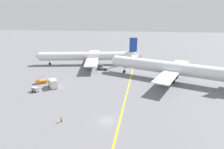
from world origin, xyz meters
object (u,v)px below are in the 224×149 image
ground_crew_marshaller_foreground (61,119)px  pushback_tug (103,67)px  airliner_at_gate_left (89,56)px  gse_stair_truck_yellow (41,81)px  gse_catering_truck_tall (53,83)px  gse_baggage_cart_trailing (35,89)px  airliner_being_pushed (168,68)px

ground_crew_marshaller_foreground → pushback_tug: bearing=89.6°
airliner_at_gate_left → pushback_tug: size_ratio=6.65×
pushback_tug → gse_stair_truck_yellow: size_ratio=1.91×
gse_catering_truck_tall → gse_stair_truck_yellow: size_ratio=1.25×
airliner_at_gate_left → gse_baggage_cart_trailing: 44.81m
gse_stair_truck_yellow → airliner_being_pushed: bearing=14.2°
pushback_tug → airliner_at_gate_left: bearing=136.3°
pushback_tug → gse_catering_truck_tall: 32.30m
airliner_at_gate_left → gse_catering_truck_tall: size_ratio=10.15×
gse_catering_truck_tall → gse_baggage_cart_trailing: (-4.51, -5.25, -0.90)m
gse_catering_truck_tall → gse_baggage_cart_trailing: bearing=-130.7°
ground_crew_marshaller_foreground → airliner_at_gate_left: bearing=98.7°
gse_stair_truck_yellow → airliner_at_gate_left: bearing=71.8°
gse_baggage_cart_trailing → gse_stair_truck_yellow: bearing=106.2°
airliner_at_gate_left → gse_stair_truck_yellow: size_ratio=12.74×
gse_baggage_cart_trailing → gse_catering_truck_tall: bearing=49.3°
pushback_tug → gse_baggage_cart_trailing: size_ratio=2.94×
airliner_being_pushed → pushback_tug: bearing=159.8°
pushback_tug → gse_catering_truck_tall: gse_catering_truck_tall is taller
gse_catering_truck_tall → airliner_being_pushed: bearing=20.4°
pushback_tug → gse_stair_truck_yellow: (-21.41, -25.27, -0.13)m
gse_catering_truck_tall → gse_stair_truck_yellow: gse_stair_truck_yellow is taller
pushback_tug → ground_crew_marshaller_foreground: 52.89m
airliner_at_gate_left → gse_baggage_cart_trailing: bearing=-101.4°
ground_crew_marshaller_foreground → gse_baggage_cart_trailing: bearing=134.6°
airliner_being_pushed → gse_baggage_cart_trailing: (-50.77, -22.47, -4.59)m
airliner_at_gate_left → pushback_tug: airliner_at_gate_left is taller
gse_baggage_cart_trailing → pushback_tug: bearing=61.2°
gse_catering_truck_tall → ground_crew_marshaller_foreground: bearing=-59.8°
airliner_being_pushed → gse_catering_truck_tall: size_ratio=9.36×
gse_catering_truck_tall → pushback_tug: bearing=63.7°
airliner_being_pushed → airliner_at_gate_left: bearing=153.1°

